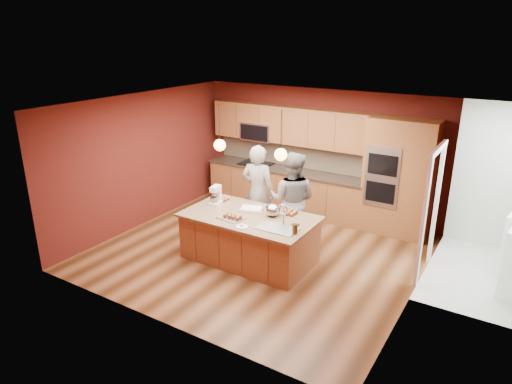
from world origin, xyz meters
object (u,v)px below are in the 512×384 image
Objects in this scene: person_right at (292,200)px; mixing_bowl at (273,210)px; stand_mixer at (216,197)px; person_left at (258,192)px; island at (250,237)px.

person_right is 6.81× the size of mixing_bowl.
stand_mixer is at bearing 21.36° from person_right.
stand_mixer is 1.33× the size of mixing_bowl.
island is at bearing 106.30° from person_left.
island is 8.58× the size of mixing_bowl.
person_right reaches higher than mixing_bowl.
island is at bearing -148.97° from mixing_bowl.
person_left is (-0.39, 0.90, 0.49)m from island.
island reaches higher than mixing_bowl.
person_left is 0.88m from stand_mixer.
mixing_bowl is at bearing 31.03° from island.
person_left reaches higher than mixing_bowl.
person_right is 1.40m from stand_mixer.
person_left is at bearing 136.30° from mixing_bowl.
mixing_bowl is (0.33, 0.20, 0.52)m from island.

